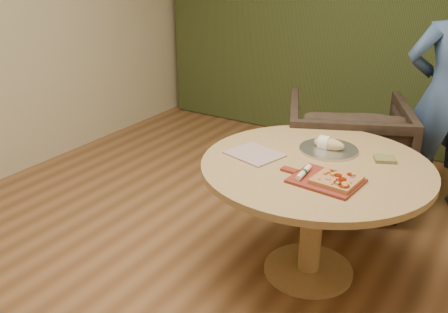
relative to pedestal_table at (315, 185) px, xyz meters
name	(u,v)px	position (x,y,z in m)	size (l,w,h in m)	color
room_shell	(213,62)	(-0.34, -0.56, 0.79)	(5.04, 6.04, 2.84)	#905F39
curtain	(386,5)	(-0.34, 2.34, 0.79)	(4.80, 0.14, 2.78)	#2C3819
pedestal_table	(315,185)	(0.00, 0.00, 0.00)	(1.33, 1.33, 0.75)	tan
pizza_paddle	(324,180)	(0.13, -0.20, 0.15)	(0.46, 0.31, 0.01)	maroon
flatbread_pizza	(337,180)	(0.20, -0.20, 0.17)	(0.24, 0.24, 0.04)	tan
cutlery_roll	(304,172)	(0.01, -0.21, 0.17)	(0.04, 0.20, 0.03)	white
newspaper	(255,154)	(-0.36, -0.08, 0.15)	(0.30, 0.25, 0.01)	beige
serving_tray	(329,149)	(-0.01, 0.22, 0.15)	(0.36, 0.36, 0.02)	silver
bread_roll	(328,144)	(-0.02, 0.22, 0.18)	(0.19, 0.09, 0.09)	#D6C083
green_packet	(385,159)	(0.32, 0.25, 0.15)	(0.12, 0.10, 0.02)	brown
armchair	(346,146)	(-0.18, 1.06, -0.15)	(0.89, 0.83, 0.92)	black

